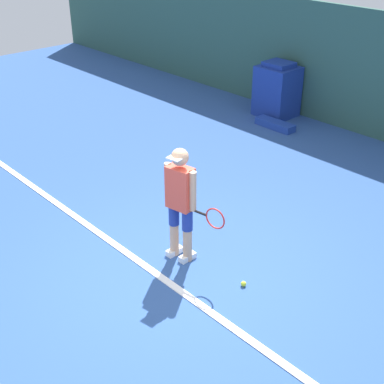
% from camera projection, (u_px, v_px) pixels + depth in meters
% --- Properties ---
extents(ground_plane, '(24.00, 24.00, 0.00)m').
position_uv_depth(ground_plane, '(182.00, 277.00, 6.75)').
color(ground_plane, '#2D5193').
extents(court_baseline, '(21.60, 0.10, 0.01)m').
position_uv_depth(court_baseline, '(170.00, 283.00, 6.63)').
color(court_baseline, white).
rests_on(court_baseline, ground_plane).
extents(tennis_player, '(0.91, 0.31, 1.58)m').
position_uv_depth(tennis_player, '(181.00, 200.00, 6.72)').
color(tennis_player, tan).
rests_on(tennis_player, ground_plane).
extents(tennis_ball, '(0.07, 0.07, 0.07)m').
position_uv_depth(tennis_ball, '(244.00, 284.00, 6.58)').
color(tennis_ball, '#D1E533').
rests_on(tennis_ball, ground_plane).
extents(covered_chair, '(0.81, 0.73, 1.19)m').
position_uv_depth(covered_chair, '(277.00, 90.00, 11.60)').
color(covered_chair, navy).
rests_on(covered_chair, ground_plane).
extents(equipment_bag, '(0.89, 0.27, 0.15)m').
position_uv_depth(equipment_bag, '(275.00, 124.00, 11.17)').
color(equipment_bag, '#1E3D99').
rests_on(equipment_bag, ground_plane).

